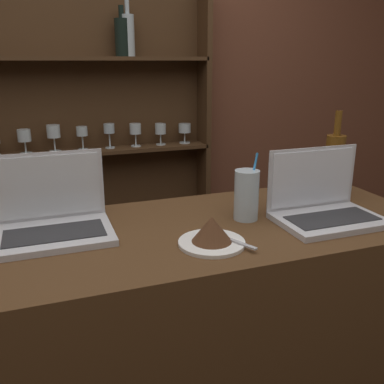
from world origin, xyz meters
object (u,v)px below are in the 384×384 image
(laptop_near, at_px, (53,218))
(laptop_far, at_px, (323,205))
(water_glass, at_px, (246,195))
(wine_bottle_amber, at_px, (334,165))
(cake_plate, at_px, (212,233))

(laptop_near, distance_m, laptop_far, 0.80)
(water_glass, xyz_separation_m, wine_bottle_amber, (0.40, 0.10, 0.04))
(laptop_near, height_order, laptop_far, laptop_near)
(laptop_near, relative_size, laptop_far, 0.99)
(wine_bottle_amber, bearing_deg, laptop_far, -132.81)
(laptop_near, bearing_deg, laptop_far, -11.78)
(laptop_near, relative_size, water_glass, 1.52)
(cake_plate, height_order, water_glass, water_glass)
(laptop_far, bearing_deg, cake_plate, -171.07)
(laptop_near, xyz_separation_m, wine_bottle_amber, (0.96, 0.02, 0.07))
(cake_plate, bearing_deg, water_glass, 39.84)
(laptop_far, height_order, water_glass, laptop_far)
(laptop_near, height_order, water_glass, laptop_near)
(laptop_near, distance_m, wine_bottle_amber, 0.96)
(water_glass, bearing_deg, wine_bottle_amber, 14.78)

